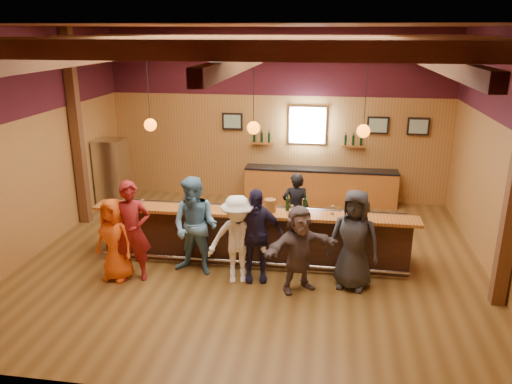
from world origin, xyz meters
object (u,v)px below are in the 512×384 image
Objects in this scene: customer_brown at (299,249)px; bottle_a at (288,204)px; stainless_fridge at (112,174)px; customer_denim at (195,226)px; customer_dark at (354,240)px; customer_navy at (255,235)px; bar_counter at (256,233)px; customer_orange at (115,239)px; ice_bucket at (270,206)px; customer_redvest at (132,232)px; bartender at (296,209)px; back_bar_cabinet at (320,186)px; customer_white at (237,239)px.

bottle_a is at bearing 72.93° from customer_brown.
bottle_a is (4.76, -2.62, 0.34)m from stainless_fridge.
customer_denim reaches higher than customer_dark.
customer_navy is at bearing -38.63° from stainless_fridge.
bottle_a is at bearing 34.10° from customer_denim.
bar_counter is 1.02m from customer_navy.
ice_bucket is (2.73, 1.01, 0.45)m from customer_orange.
customer_redvest is (-2.08, -1.26, 0.42)m from bar_counter.
customer_navy reaches higher than bartender.
bartender is at bearing 55.43° from customer_denim.
customer_orange is 1.48m from customer_denim.
stainless_fridge is 6.25m from customer_brown.
bartender is at bearing 59.20° from customer_navy.
customer_navy is 1.00m from bottle_a.
ice_bucket reaches higher than back_bar_cabinet.
customer_denim is (-2.19, -4.41, 0.47)m from back_bar_cabinet.
bartender is (0.91, 1.86, -0.03)m from customer_white.
customer_orange is (1.70, -3.74, -0.12)m from stainless_fridge.
customer_redvest is 2.61m from ice_bucket.
bottle_a is at bearing -98.15° from back_bar_cabinet.
customer_dark reaches higher than bar_counter.
customer_white is at bearing -2.60° from customer_denim.
bartender is at bearing 68.92° from ice_bucket.
customer_navy is at bearing -166.75° from customer_dark.
customer_redvest is at bearing -61.26° from stainless_fridge.
customer_navy is (1.14, -0.11, -0.06)m from customer_denim.
bottle_a is (-0.09, -0.98, 0.44)m from bartender.
stainless_fridge is 7.27× the size of ice_bucket.
customer_denim reaches higher than customer_brown.
customer_navy is at bearing 7.71° from customer_white.
stainless_fridge is 0.95× the size of customer_denim.
bottle_a reaches higher than ice_bucket.
stainless_fridge is 0.95× the size of customer_redvest.
stainless_fridge is at bearing 151.19° from bottle_a.
stainless_fridge is 6.91m from customer_dark.
bartender is 1.08m from bottle_a.
customer_redvest reaches higher than ice_bucket.
back_bar_cabinet is at bearing 81.85° from bottle_a.
bartender reaches higher than back_bar_cabinet.
customer_orange is at bearing 148.02° from customer_brown.
customer_white is at bearing -163.62° from customer_dark.
customer_navy reaches higher than ice_bucket.
customer_navy is at bearing -103.10° from back_bar_cabinet.
customer_dark reaches higher than customer_white.
customer_white is 0.33m from customer_navy.
back_bar_cabinet is 2.18× the size of customer_dark.
customer_denim is at bearing 135.87° from customer_brown.
customer_navy is at bearing 6.71° from customer_denim.
customer_navy is at bearing -8.57° from customer_redvest.
customer_redvest is (-3.27, -4.83, 0.47)m from back_bar_cabinet.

